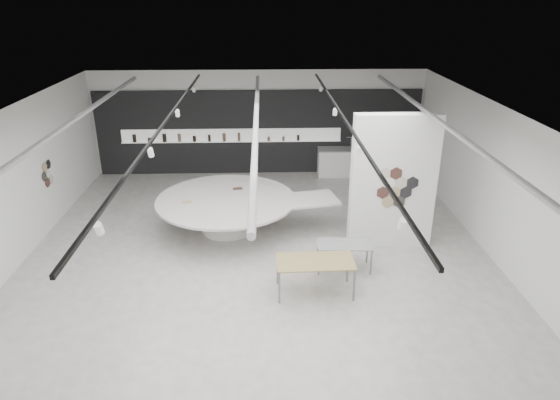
{
  "coord_description": "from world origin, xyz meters",
  "views": [
    {
      "loc": [
        0.16,
        -10.92,
        6.4
      ],
      "look_at": [
        0.58,
        1.2,
        1.27
      ],
      "focal_mm": 32.0,
      "sensor_mm": 36.0,
      "label": 1
    }
  ],
  "objects_px": {
    "display_island": "(229,210)",
    "sample_table_stone": "(344,246)",
    "sample_table_wood": "(315,263)",
    "partition_column": "(393,183)",
    "kitchen_counter": "(342,162)"
  },
  "relations": [
    {
      "from": "partition_column",
      "to": "display_island",
      "type": "bearing_deg",
      "value": 166.88
    },
    {
      "from": "display_island",
      "to": "kitchen_counter",
      "type": "relative_size",
      "value": 3.06
    },
    {
      "from": "partition_column",
      "to": "kitchen_counter",
      "type": "bearing_deg",
      "value": 94.59
    },
    {
      "from": "display_island",
      "to": "sample_table_wood",
      "type": "height_order",
      "value": "display_island"
    },
    {
      "from": "partition_column",
      "to": "sample_table_wood",
      "type": "distance_m",
      "value": 3.32
    },
    {
      "from": "sample_table_stone",
      "to": "kitchen_counter",
      "type": "distance_m",
      "value": 6.81
    },
    {
      "from": "display_island",
      "to": "sample_table_stone",
      "type": "height_order",
      "value": "display_island"
    },
    {
      "from": "partition_column",
      "to": "display_island",
      "type": "height_order",
      "value": "partition_column"
    },
    {
      "from": "display_island",
      "to": "sample_table_wood",
      "type": "xyz_separation_m",
      "value": [
        2.11,
        -3.25,
        0.1
      ]
    },
    {
      "from": "display_island",
      "to": "partition_column",
      "type": "bearing_deg",
      "value": -24.83
    },
    {
      "from": "sample_table_stone",
      "to": "display_island",
      "type": "bearing_deg",
      "value": 142.77
    },
    {
      "from": "display_island",
      "to": "sample_table_stone",
      "type": "relative_size",
      "value": 4.07
    },
    {
      "from": "display_island",
      "to": "sample_table_stone",
      "type": "distance_m",
      "value": 3.68
    },
    {
      "from": "partition_column",
      "to": "kitchen_counter",
      "type": "relative_size",
      "value": 1.99
    },
    {
      "from": "display_island",
      "to": "sample_table_wood",
      "type": "bearing_deg",
      "value": -68.72
    }
  ]
}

